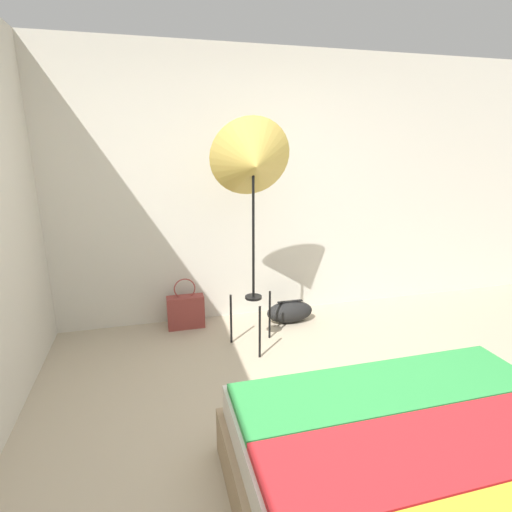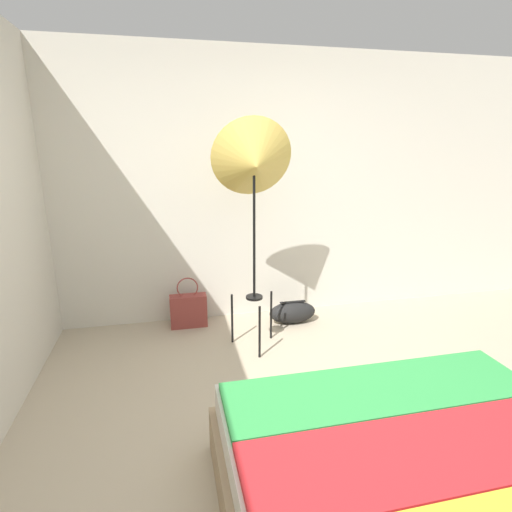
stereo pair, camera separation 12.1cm
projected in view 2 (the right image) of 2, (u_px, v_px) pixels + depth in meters
ground_plane at (315, 470)px, 2.20m from camera, size 14.00×14.00×0.00m
wall_back at (241, 190)px, 3.90m from camera, size 8.00×0.05×2.60m
photo_umbrella at (254, 164)px, 3.13m from camera, size 0.66×0.43×1.94m
tote_bag at (189, 310)px, 3.89m from camera, size 0.35×0.13×0.50m
duffel_bag at (292, 312)px, 3.99m from camera, size 0.47×0.22×0.23m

